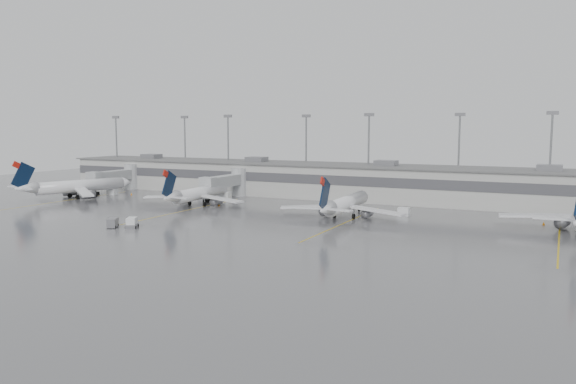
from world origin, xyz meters
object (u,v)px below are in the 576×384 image
at_px(jet_far_left, 75,186).
at_px(jet_mid_left, 198,193).
at_px(baggage_tug, 132,224).
at_px(jet_mid_right, 345,203).

bearing_deg(jet_far_left, jet_mid_left, 21.72).
distance_m(jet_mid_left, baggage_tug, 28.49).
bearing_deg(jet_far_left, baggage_tug, -14.68).
height_order(jet_far_left, baggage_tug, jet_far_left).
bearing_deg(baggage_tug, jet_mid_right, 13.38).
relative_size(jet_far_left, baggage_tug, 8.85).
bearing_deg(jet_far_left, jet_mid_right, 18.37).
bearing_deg(baggage_tug, jet_far_left, 118.99).
distance_m(jet_far_left, baggage_tug, 47.52).
distance_m(jet_mid_left, jet_mid_right, 34.95).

